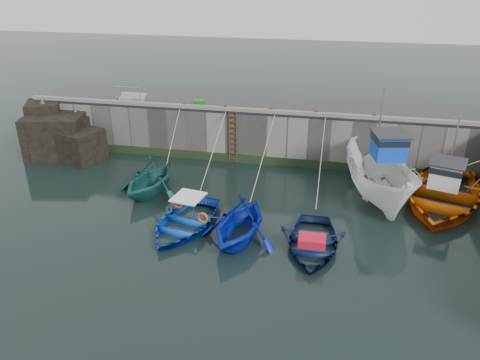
% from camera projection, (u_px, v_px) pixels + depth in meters
% --- Properties ---
extents(ground, '(120.00, 120.00, 0.00)m').
position_uv_depth(ground, '(228.00, 257.00, 19.32)').
color(ground, black).
rests_on(ground, ground).
extents(quay_back, '(30.00, 5.00, 3.00)m').
position_uv_depth(quay_back, '(272.00, 127.00, 29.76)').
color(quay_back, slate).
rests_on(quay_back, ground).
extents(road_back, '(30.00, 5.00, 0.16)m').
position_uv_depth(road_back, '(273.00, 103.00, 29.09)').
color(road_back, black).
rests_on(road_back, quay_back).
extents(kerb_back, '(30.00, 0.30, 0.20)m').
position_uv_depth(kerb_back, '(267.00, 111.00, 26.93)').
color(kerb_back, slate).
rests_on(kerb_back, road_back).
extents(algae_back, '(30.00, 0.08, 0.50)m').
position_uv_depth(algae_back, '(265.00, 161.00, 28.04)').
color(algae_back, black).
rests_on(algae_back, ground).
extents(rock_outcrop, '(5.85, 4.24, 3.41)m').
position_uv_depth(rock_outcrop, '(60.00, 135.00, 29.24)').
color(rock_outcrop, black).
rests_on(rock_outcrop, ground).
extents(ladder, '(0.51, 0.08, 3.20)m').
position_uv_depth(ladder, '(233.00, 137.00, 27.80)').
color(ladder, '#3F1E0F').
rests_on(ladder, ground).
extents(boat_near_white, '(4.28, 4.75, 2.20)m').
position_uv_depth(boat_near_white, '(151.00, 192.00, 24.78)').
color(boat_near_white, '#17524C').
rests_on(boat_near_white, ground).
extents(boat_near_white_rope, '(0.04, 3.58, 3.10)m').
position_uv_depth(boat_near_white_rope, '(174.00, 165.00, 28.08)').
color(boat_near_white_rope, tan).
rests_on(boat_near_white_rope, ground).
extents(boat_near_blue, '(4.31, 5.47, 1.02)m').
position_uv_depth(boat_near_blue, '(185.00, 227.00, 21.53)').
color(boat_near_blue, '#0C3FBD').
rests_on(boat_near_blue, ground).
extents(boat_near_blue_rope, '(0.04, 6.10, 3.10)m').
position_uv_depth(boat_near_blue_rope, '(214.00, 179.00, 26.19)').
color(boat_near_blue_rope, tan).
rests_on(boat_near_blue_rope, ground).
extents(boat_near_blacktrim, '(4.41, 4.90, 2.29)m').
position_uv_depth(boat_near_blacktrim, '(239.00, 239.00, 20.58)').
color(boat_near_blacktrim, '#0B20AD').
rests_on(boat_near_blacktrim, ground).
extents(boat_near_blacktrim_rope, '(0.04, 6.57, 3.10)m').
position_uv_depth(boat_near_blacktrim_rope, '(260.00, 186.00, 25.47)').
color(boat_near_blacktrim_rope, tan).
rests_on(boat_near_blacktrim_rope, ground).
extents(boat_near_navy, '(3.33, 4.60, 0.94)m').
position_uv_depth(boat_near_navy, '(312.00, 247.00, 20.01)').
color(boat_near_navy, '#0A133F').
rests_on(boat_near_navy, ground).
extents(boat_near_navy_rope, '(0.04, 6.56, 3.10)m').
position_uv_depth(boat_near_navy_rope, '(319.00, 191.00, 24.90)').
color(boat_near_navy_rope, tan).
rests_on(boat_near_navy_rope, ground).
extents(boat_far_white, '(4.25, 7.81, 5.86)m').
position_uv_depth(boat_far_white, '(380.00, 177.00, 23.61)').
color(boat_far_white, white).
rests_on(boat_far_white, ground).
extents(boat_far_orange, '(7.30, 8.71, 4.55)m').
position_uv_depth(boat_far_orange, '(443.00, 194.00, 23.48)').
color(boat_far_orange, '#DF5C0B').
rests_on(boat_far_orange, ground).
extents(fish_crate, '(0.67, 0.42, 0.33)m').
position_uv_depth(fish_crate, '(199.00, 103.00, 28.30)').
color(fish_crate, '#177715').
rests_on(fish_crate, road_back).
extents(railing, '(1.60, 1.05, 1.00)m').
position_uv_depth(railing, '(133.00, 96.00, 29.47)').
color(railing, '#A5A8AD').
rests_on(railing, road_back).
extents(bollard_a, '(0.18, 0.18, 0.28)m').
position_uv_depth(bollard_a, '(185.00, 105.00, 27.92)').
color(bollard_a, '#3F1E0F').
rests_on(bollard_a, road_back).
extents(bollard_b, '(0.18, 0.18, 0.28)m').
position_uv_depth(bollard_b, '(225.00, 107.00, 27.46)').
color(bollard_b, '#3F1E0F').
rests_on(bollard_b, road_back).
extents(bollard_c, '(0.18, 0.18, 0.28)m').
position_uv_depth(bollard_c, '(271.00, 110.00, 26.96)').
color(bollard_c, '#3F1E0F').
rests_on(bollard_c, road_back).
extents(bollard_d, '(0.18, 0.18, 0.28)m').
position_uv_depth(bollard_d, '(316.00, 113.00, 26.49)').
color(bollard_d, '#3F1E0F').
rests_on(bollard_d, road_back).
extents(bollard_e, '(0.18, 0.18, 0.28)m').
position_uv_depth(bollard_e, '(374.00, 116.00, 25.90)').
color(bollard_e, '#3F1E0F').
rests_on(bollard_e, road_back).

